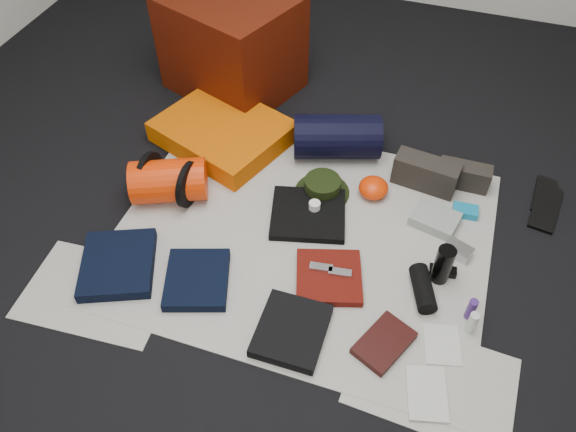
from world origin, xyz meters
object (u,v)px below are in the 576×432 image
(water_bottle, at_px, (443,265))
(compact_camera, at_px, (458,250))
(red_cabinet, at_px, (232,44))
(stuff_sack, at_px, (169,181))
(paperback_book, at_px, (384,343))
(navy_duffel, at_px, (337,137))
(sleeping_pad, at_px, (223,131))

(water_bottle, bearing_deg, compact_camera, 69.95)
(water_bottle, xyz_separation_m, compact_camera, (0.06, 0.15, -0.07))
(red_cabinet, distance_m, stuff_sack, 0.93)
(stuff_sack, xyz_separation_m, paperback_book, (1.10, -0.45, -0.08))
(navy_duffel, height_order, paperback_book, navy_duffel)
(red_cabinet, bearing_deg, compact_camera, -11.47)
(sleeping_pad, distance_m, paperback_book, 1.37)
(sleeping_pad, distance_m, stuff_sack, 0.46)
(red_cabinet, bearing_deg, navy_duffel, -8.80)
(sleeping_pad, bearing_deg, stuff_sack, -99.17)
(stuff_sack, distance_m, compact_camera, 1.31)
(sleeping_pad, relative_size, paperback_book, 2.65)
(stuff_sack, xyz_separation_m, compact_camera, (1.31, 0.08, -0.08))
(red_cabinet, xyz_separation_m, sleeping_pad, (0.13, -0.47, -0.21))
(compact_camera, xyz_separation_m, paperback_book, (-0.21, -0.53, -0.01))
(stuff_sack, bearing_deg, navy_duffel, 39.29)
(sleeping_pad, bearing_deg, water_bottle, -23.91)
(stuff_sack, relative_size, compact_camera, 2.95)
(water_bottle, bearing_deg, red_cabinet, 142.79)
(paperback_book, bearing_deg, red_cabinet, 154.86)
(red_cabinet, relative_size, compact_camera, 5.58)
(red_cabinet, xyz_separation_m, compact_camera, (1.36, -0.84, -0.24))
(water_bottle, distance_m, paperback_book, 0.41)
(sleeping_pad, relative_size, navy_duffel, 1.44)
(red_cabinet, xyz_separation_m, navy_duffel, (0.70, -0.39, -0.15))
(red_cabinet, distance_m, paperback_book, 1.81)
(red_cabinet, bearing_deg, paperback_book, -29.68)
(stuff_sack, xyz_separation_m, water_bottle, (1.25, -0.08, -0.01))
(red_cabinet, height_order, compact_camera, red_cabinet)
(water_bottle, bearing_deg, sleeping_pad, 156.09)
(stuff_sack, height_order, water_bottle, stuff_sack)
(navy_duffel, bearing_deg, paperback_book, -83.68)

